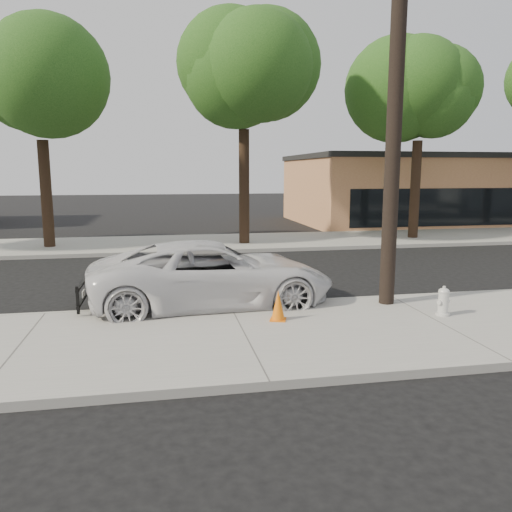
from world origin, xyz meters
name	(u,v)px	position (x,y,z in m)	size (l,w,h in m)	color
ground	(219,289)	(0.00, 0.00, 0.00)	(120.00, 120.00, 0.00)	black
near_sidewalk	(245,338)	(0.00, -4.30, 0.07)	(90.00, 4.40, 0.15)	gray
far_sidewalk	(197,243)	(0.00, 8.50, 0.07)	(90.00, 5.00, 0.15)	gray
curb_near	(229,307)	(0.00, -2.10, 0.07)	(90.00, 0.12, 0.16)	#9E9B93
building_main	(440,190)	(16.00, 16.00, 2.00)	(18.00, 10.00, 4.00)	#B26D4A
utility_pole	(395,100)	(3.60, -2.70, 4.70)	(1.40, 0.34, 9.00)	black
tree_b	(44,93)	(-5.81, 8.06, 6.15)	(4.34, 4.20, 8.45)	black
tree_c	(250,78)	(2.22, 7.64, 6.91)	(4.96, 4.80, 9.55)	black
tree_d	(426,98)	(10.20, 7.95, 6.37)	(4.50, 4.35, 8.75)	black
police_cruiser	(213,274)	(-0.33, -1.74, 0.78)	(2.60, 5.63, 1.57)	silver
fire_hydrant	(443,302)	(4.33, -3.87, 0.44)	(0.32, 0.29, 0.59)	silver
traffic_cone	(278,306)	(0.82, -3.55, 0.45)	(0.41, 0.41, 0.63)	orange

